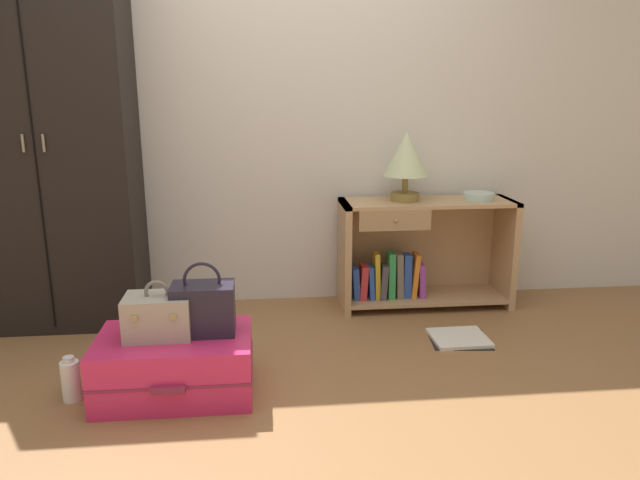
# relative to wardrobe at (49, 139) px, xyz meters

# --- Properties ---
(ground_plane) EXTENTS (9.00, 9.00, 0.00)m
(ground_plane) POSITION_rel_wardrobe_xyz_m (1.19, -1.20, -1.05)
(ground_plane) COLOR olive
(back_wall) EXTENTS (6.40, 0.10, 2.60)m
(back_wall) POSITION_rel_wardrobe_xyz_m (1.19, 0.30, 0.25)
(back_wall) COLOR silver
(back_wall) RESTS_ON ground_plane
(wardrobe) EXTENTS (0.89, 0.47, 2.11)m
(wardrobe) POSITION_rel_wardrobe_xyz_m (0.00, 0.00, 0.00)
(wardrobe) COLOR black
(wardrobe) RESTS_ON ground_plane
(bookshelf) EXTENTS (1.05, 0.36, 0.67)m
(bookshelf) POSITION_rel_wardrobe_xyz_m (2.10, 0.06, -0.73)
(bookshelf) COLOR tan
(bookshelf) RESTS_ON ground_plane
(table_lamp) EXTENTS (0.26, 0.26, 0.41)m
(table_lamp) POSITION_rel_wardrobe_xyz_m (2.00, 0.05, -0.13)
(table_lamp) COLOR olive
(table_lamp) RESTS_ON bookshelf
(bowl) EXTENTS (0.18, 0.18, 0.04)m
(bowl) POSITION_rel_wardrobe_xyz_m (2.46, 0.03, -0.37)
(bowl) COLOR silver
(bowl) RESTS_ON bookshelf
(suitcase_large) EXTENTS (0.68, 0.47, 0.27)m
(suitcase_large) POSITION_rel_wardrobe_xyz_m (0.74, -0.94, -0.92)
(suitcase_large) COLOR #DB2860
(suitcase_large) RESTS_ON ground_plane
(train_case) EXTENTS (0.28, 0.20, 0.26)m
(train_case) POSITION_rel_wardrobe_xyz_m (0.68, -0.93, -0.69)
(train_case) COLOR #A89E8E
(train_case) RESTS_ON suitcase_large
(handbag) EXTENTS (0.27, 0.17, 0.33)m
(handbag) POSITION_rel_wardrobe_xyz_m (0.88, -0.91, -0.67)
(handbag) COLOR #231E2D
(handbag) RESTS_ON suitcase_large
(bottle) EXTENTS (0.08, 0.08, 0.20)m
(bottle) POSITION_rel_wardrobe_xyz_m (0.30, -0.96, -0.96)
(bottle) COLOR white
(bottle) RESTS_ON ground_plane
(open_book_on_floor) EXTENTS (0.34, 0.32, 0.02)m
(open_book_on_floor) POSITION_rel_wardrobe_xyz_m (2.19, -0.51, -1.05)
(open_book_on_floor) COLOR white
(open_book_on_floor) RESTS_ON ground_plane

